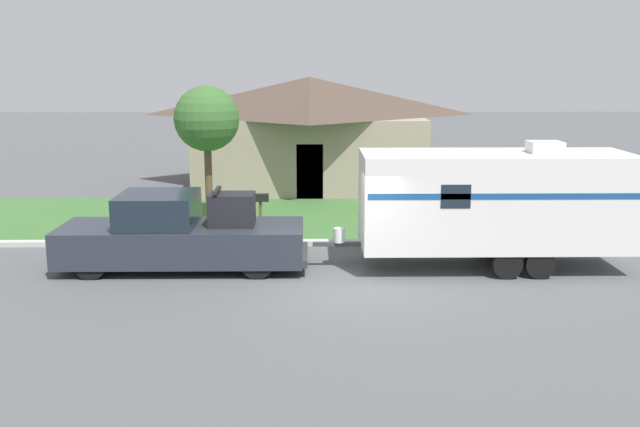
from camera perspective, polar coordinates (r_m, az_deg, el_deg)
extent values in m
plane|color=#515456|center=(16.67, 2.09, -5.75)|extent=(120.00, 120.00, 0.00)
cube|color=beige|center=(20.25, 1.57, -2.33)|extent=(80.00, 0.30, 0.14)
cube|color=#3D6B33|center=(23.81, 1.21, -0.30)|extent=(80.00, 7.00, 0.03)
cube|color=gray|center=(30.20, -0.82, 5.12)|extent=(9.02, 7.02, 2.95)
pyramid|color=#4C3D33|center=(30.02, -0.84, 9.40)|extent=(9.74, 7.58, 1.56)
cube|color=#4C3828|center=(26.81, -0.82, 3.34)|extent=(1.00, 0.06, 2.10)
cylinder|color=black|center=(17.89, -17.89, -3.75)|extent=(0.81, 0.28, 0.81)
cylinder|color=black|center=(19.48, -16.44, -2.39)|extent=(0.81, 0.28, 0.81)
cylinder|color=black|center=(17.15, -5.06, -3.87)|extent=(0.81, 0.28, 0.81)
cylinder|color=black|center=(18.80, -4.68, -2.44)|extent=(0.81, 0.28, 0.81)
cube|color=#282D38|center=(18.40, -14.69, -2.28)|extent=(3.60, 2.08, 0.89)
cube|color=#19232D|center=(18.07, -12.84, 0.31)|extent=(1.87, 1.92, 0.80)
cube|color=#282D38|center=(17.92, -5.29, -2.31)|extent=(2.43, 2.08, 0.89)
cube|color=#333333|center=(17.94, -1.20, -3.31)|extent=(0.12, 1.87, 0.20)
cube|color=black|center=(17.78, -7.06, 0.32)|extent=(1.12, 0.87, 0.80)
cube|color=black|center=(17.73, -8.25, 1.84)|extent=(0.10, 0.96, 0.08)
cylinder|color=black|center=(17.64, 14.74, -3.94)|extent=(0.71, 0.22, 0.71)
cylinder|color=black|center=(19.46, 13.23, -2.37)|extent=(0.71, 0.22, 0.71)
cylinder|color=black|center=(17.86, 17.17, -3.88)|extent=(0.71, 0.22, 0.71)
cylinder|color=black|center=(19.67, 15.45, -2.34)|extent=(0.71, 0.22, 0.71)
cube|color=silver|center=(18.21, 13.75, 1.07)|extent=(6.60, 2.24, 2.34)
cube|color=navy|center=(17.09, 14.73, 1.33)|extent=(6.47, 0.01, 0.14)
cube|color=#383838|center=(17.89, 1.35, -2.46)|extent=(1.21, 0.12, 0.10)
cylinder|color=silver|center=(17.83, 1.55, -1.74)|extent=(0.28, 0.28, 0.36)
cube|color=silver|center=(18.36, 17.56, 5.09)|extent=(0.80, 0.68, 0.28)
cube|color=#19232D|center=(16.81, 10.82, 1.34)|extent=(0.70, 0.01, 0.56)
cylinder|color=brown|center=(20.73, -4.76, -0.59)|extent=(0.09, 0.09, 1.16)
cube|color=black|center=(20.60, -4.80, 1.28)|extent=(0.48, 0.20, 0.22)
cylinder|color=brown|center=(23.47, -8.89, 2.50)|extent=(0.24, 0.24, 2.54)
sphere|color=#38662D|center=(23.23, -9.05, 7.51)|extent=(2.09, 2.09, 2.09)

